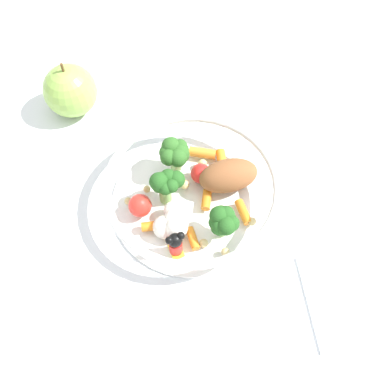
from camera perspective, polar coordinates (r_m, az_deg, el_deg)
The scene contains 4 objects.
ground_plane at distance 0.54m, azimuth -1.14°, elevation -3.09°, with size 2.40×2.40×0.00m, color white.
food_container at distance 0.52m, azimuth 0.16°, elevation 0.14°, with size 0.21×0.21×0.06m.
loose_apple at distance 0.63m, azimuth -15.54°, elevation 12.58°, with size 0.07×0.07×0.08m.
folded_napkin at distance 0.53m, azimuth 20.73°, elevation -12.69°, with size 0.11×0.11×0.01m, color white.
Camera 1 is at (-0.06, -0.24, 0.48)m, focal length 41.02 mm.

